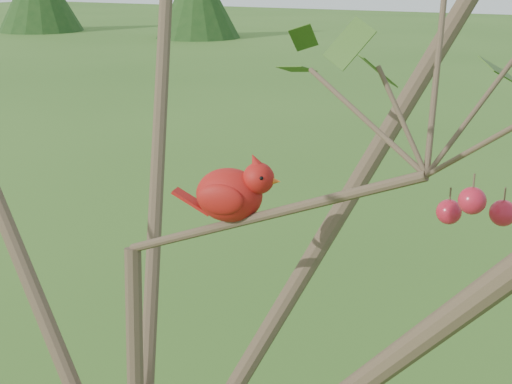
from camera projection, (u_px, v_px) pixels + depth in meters
crabapple_tree at (119, 189)px, 1.26m from camera, size 2.35×2.05×2.95m
cardinal at (233, 193)px, 1.27m from camera, size 0.20×0.12×0.14m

